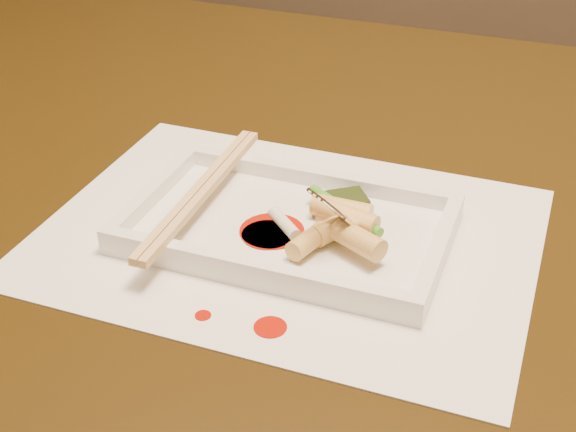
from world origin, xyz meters
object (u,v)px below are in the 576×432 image
(table, at_px, (270,262))
(plate_base, at_px, (288,230))
(placemat, at_px, (288,235))
(chopstick_a, at_px, (197,190))
(fork, at_px, (382,151))

(table, relative_size, plate_base, 5.38)
(placemat, bearing_deg, plate_base, 180.00)
(table, xyz_separation_m, plate_base, (0.05, -0.09, 0.11))
(chopstick_a, xyz_separation_m, fork, (0.15, 0.02, 0.06))
(plate_base, relative_size, chopstick_a, 1.17)
(table, distance_m, fork, 0.23)
(plate_base, xyz_separation_m, chopstick_a, (-0.08, 0.00, 0.02))
(placemat, distance_m, plate_base, 0.00)
(table, xyz_separation_m, placemat, (0.05, -0.09, 0.10))
(table, relative_size, fork, 10.00)
(chopstick_a, height_order, fork, fork)
(placemat, xyz_separation_m, chopstick_a, (-0.08, 0.00, 0.03))
(fork, bearing_deg, table, 149.36)
(chopstick_a, bearing_deg, table, 72.58)
(plate_base, bearing_deg, placemat, 0.00)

